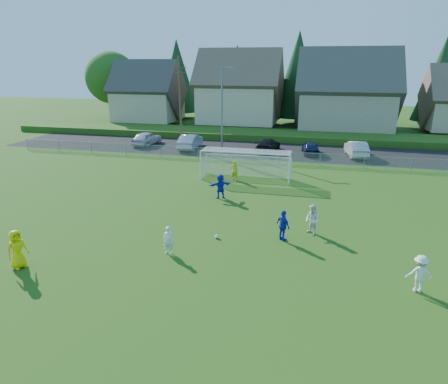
{
  "coord_description": "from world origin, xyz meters",
  "views": [
    {
      "loc": [
        5.65,
        -15.79,
        9.46
      ],
      "look_at": [
        0.0,
        8.0,
        1.4
      ],
      "focal_mm": 32.0,
      "sensor_mm": 36.0,
      "label": 1
    }
  ],
  "objects": [
    {
      "name": "ground",
      "position": [
        0.0,
        0.0,
        0.0
      ],
      "size": [
        160.0,
        160.0,
        0.0
      ],
      "primitive_type": "plane",
      "color": "#193D0C",
      "rests_on": "ground"
    },
    {
      "name": "asphalt_lot",
      "position": [
        0.0,
        27.5,
        0.01
      ],
      "size": [
        60.0,
        60.0,
        0.0
      ],
      "primitive_type": "plane",
      "color": "black",
      "rests_on": "ground"
    },
    {
      "name": "grass_embankment",
      "position": [
        0.0,
        35.0,
        0.4
      ],
      "size": [
        70.0,
        6.0,
        0.8
      ],
      "primitive_type": "cube",
      "color": "#1E420F",
      "rests_on": "ground"
    },
    {
      "name": "soccer_ball",
      "position": [
        0.53,
        3.96,
        0.11
      ],
      "size": [
        0.22,
        0.22,
        0.22
      ],
      "primitive_type": "sphere",
      "color": "white",
      "rests_on": "ground"
    },
    {
      "name": "referee",
      "position": [
        -7.86,
        -1.42,
        0.96
      ],
      "size": [
        0.94,
        1.11,
        1.93
      ],
      "primitive_type": "imported",
      "rotation": [
        0.0,
        0.0,
        1.16
      ],
      "color": "#FFDD05",
      "rests_on": "ground"
    },
    {
      "name": "player_white_a",
      "position": [
        -1.39,
        1.58,
        0.74
      ],
      "size": [
        0.58,
        0.41,
        1.49
      ],
      "primitive_type": "imported",
      "rotation": [
        0.0,
        0.0,
        0.1
      ],
      "color": "silver",
      "rests_on": "ground"
    },
    {
      "name": "player_white_b",
      "position": [
        5.67,
        5.73,
        0.89
      ],
      "size": [
        1.07,
        1.09,
        1.77
      ],
      "primitive_type": "imported",
      "rotation": [
        0.0,
        0.0,
        -0.88
      ],
      "color": "silver",
      "rests_on": "ground"
    },
    {
      "name": "player_white_c",
      "position": [
        10.29,
        0.76,
        0.84
      ],
      "size": [
        1.12,
        0.68,
        1.69
      ],
      "primitive_type": "imported",
      "rotation": [
        0.0,
        0.0,
        3.19
      ],
      "color": "silver",
      "rests_on": "ground"
    },
    {
      "name": "player_blue_a",
      "position": [
        4.14,
        4.57,
        0.87
      ],
      "size": [
        1.02,
        1.03,
        1.75
      ],
      "primitive_type": "imported",
      "rotation": [
        0.0,
        0.0,
        2.35
      ],
      "color": "#1223B0",
      "rests_on": "ground"
    },
    {
      "name": "player_blue_b",
      "position": [
        -0.92,
        10.76,
        0.89
      ],
      "size": [
        1.68,
        1.34,
        1.79
      ],
      "primitive_type": "imported",
      "rotation": [
        0.0,
        0.0,
        3.71
      ],
      "color": "#1223B0",
      "rests_on": "ground"
    },
    {
      "name": "goalkeeper",
      "position": [
        -0.88,
        15.5,
        0.82
      ],
      "size": [
        0.64,
        0.45,
        1.65
      ],
      "primitive_type": "imported",
      "rotation": [
        0.0,
        0.0,
        3.05
      ],
      "color": "#C7C917",
      "rests_on": "ground"
    },
    {
      "name": "car_a",
      "position": [
        -14.01,
        27.47,
        0.78
      ],
      "size": [
        2.41,
        4.76,
        1.56
      ],
      "primitive_type": "imported",
      "rotation": [
        0.0,
        0.0,
        3.01
      ],
      "color": "silver",
      "rests_on": "ground"
    },
    {
      "name": "car_b",
      "position": [
        -8.31,
        26.58,
        0.81
      ],
      "size": [
        1.87,
        4.99,
        1.63
      ],
      "primitive_type": "imported",
      "rotation": [
        0.0,
        0.0,
        3.17
      ],
      "color": "#B9B9B9",
      "rests_on": "ground"
    },
    {
      "name": "car_d",
      "position": [
        0.39,
        27.15,
        0.71
      ],
      "size": [
        2.45,
        5.04,
        1.41
      ],
      "primitive_type": "imported",
      "rotation": [
        0.0,
        0.0,
        3.04
      ],
      "color": "black",
      "rests_on": "ground"
    },
    {
      "name": "car_e",
      "position": [
        4.97,
        26.94,
        0.69
      ],
      "size": [
        2.1,
        4.19,
        1.37
      ],
      "primitive_type": "imported",
      "rotation": [
        0.0,
        0.0,
        3.26
      ],
      "color": "#121C3F",
      "rests_on": "ground"
    },
    {
      "name": "car_f",
      "position": [
        9.62,
        26.89,
        0.8
      ],
      "size": [
        2.27,
        5.02,
        1.6
      ],
      "primitive_type": "imported",
      "rotation": [
        0.0,
        0.0,
        3.26
      ],
      "color": "#B9B9B9",
      "rests_on": "ground"
    },
    {
      "name": "soccer_goal",
      "position": [
        0.0,
        16.05,
        1.63
      ],
      "size": [
        7.42,
        1.9,
        2.5
      ],
      "color": "white",
      "rests_on": "ground"
    },
    {
      "name": "chainlink_fence",
      "position": [
        0.0,
        22.0,
        0.63
      ],
      "size": [
        52.06,
        0.06,
        1.2
      ],
      "color": "gray",
      "rests_on": "ground"
    },
    {
      "name": "streetlight",
      "position": [
        -4.45,
        26.0,
        4.84
      ],
      "size": [
        1.38,
        0.18,
        9.0
      ],
      "color": "slate",
      "rests_on": "ground"
    },
    {
      "name": "utility_pole",
      "position": [
        -9.5,
        27.0,
        5.15
      ],
      "size": [
        1.6,
        0.26,
        10.0
      ],
      "color": "#473321",
      "rests_on": "ground"
    },
    {
      "name": "houses_row",
      "position": [
        1.97,
        42.46,
        7.33
      ],
      "size": [
        53.9,
        11.45,
        13.27
      ],
      "color": "tan",
      "rests_on": "ground"
    },
    {
      "name": "tree_row",
      "position": [
        1.04,
        48.74,
        6.91
      ],
      "size": [
        65.98,
        12.36,
        13.8
      ],
      "color": "#382616",
      "rests_on": "ground"
    }
  ]
}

